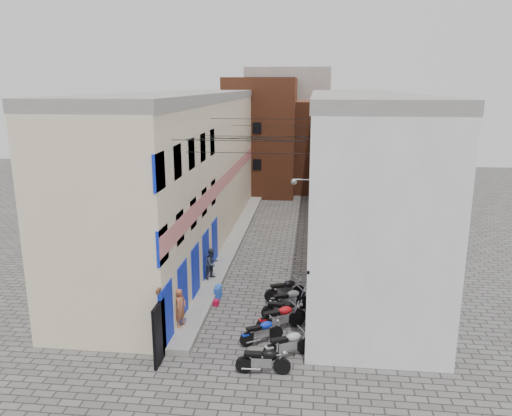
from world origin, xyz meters
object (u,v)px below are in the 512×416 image
at_px(person_b, 212,263).
at_px(motorcycle_a, 263,359).
at_px(motorcycle_f, 289,299).
at_px(red_crate, 214,303).
at_px(motorcycle_b, 288,343).
at_px(water_jug_far, 219,290).
at_px(motorcycle_c, 262,330).
at_px(motorcycle_e, 284,309).
at_px(motorcycle_d, 280,316).
at_px(motorcycle_g, 285,288).
at_px(person_a, 181,308).
at_px(water_jug_near, 217,293).

bearing_deg(person_b, motorcycle_a, -122.90).
height_order(motorcycle_f, red_crate, motorcycle_f).
xyz_separation_m(motorcycle_b, water_jug_far, (-3.45, 4.98, -0.30)).
bearing_deg(motorcycle_c, motorcycle_e, 128.31).
height_order(motorcycle_d, motorcycle_g, motorcycle_d).
xyz_separation_m(motorcycle_f, red_crate, (-3.28, 0.17, -0.43)).
distance_m(person_a, red_crate, 2.81).
distance_m(motorcycle_b, person_b, 7.60).
relative_size(motorcycle_b, motorcycle_f, 1.01).
bearing_deg(water_jug_near, motorcycle_e, -30.94).
height_order(motorcycle_a, person_a, person_a).
bearing_deg(motorcycle_f, water_jug_near, -129.19).
relative_size(motorcycle_f, person_b, 1.27).
bearing_deg(motorcycle_d, motorcycle_f, 144.17).
distance_m(motorcycle_e, person_b, 5.24).
bearing_deg(motorcycle_b, motorcycle_f, 155.59).
bearing_deg(motorcycle_a, motorcycle_c, -175.25).
distance_m(person_b, water_jug_near, 2.03).
height_order(motorcycle_c, motorcycle_g, motorcycle_g).
relative_size(motorcycle_g, water_jug_near, 3.78).
bearing_deg(motorcycle_g, motorcycle_a, -28.37).
height_order(motorcycle_c, motorcycle_f, motorcycle_f).
bearing_deg(motorcycle_e, red_crate, -103.73).
bearing_deg(person_a, water_jug_near, 2.95).
bearing_deg(motorcycle_d, person_a, -108.42).
height_order(motorcycle_d, motorcycle_e, motorcycle_d).
xyz_separation_m(motorcycle_d, person_a, (-3.84, -0.63, 0.44)).
distance_m(motorcycle_d, motorcycle_f, 1.75).
bearing_deg(water_jug_far, motorcycle_e, -35.41).
bearing_deg(motorcycle_d, person_b, -168.31).
bearing_deg(motorcycle_g, motorcycle_d, -25.13).
xyz_separation_m(motorcycle_g, water_jug_near, (-3.06, -0.18, -0.31)).
relative_size(motorcycle_a, person_a, 1.21).
height_order(water_jug_near, water_jug_far, water_jug_near).
bearing_deg(motorcycle_g, water_jug_far, -117.74).
relative_size(motorcycle_c, water_jug_far, 3.47).
xyz_separation_m(motorcycle_e, red_crate, (-3.12, 1.17, -0.42)).
relative_size(motorcycle_d, person_b, 1.33).
bearing_deg(motorcycle_a, motorcycle_b, 143.34).
bearing_deg(motorcycle_f, red_crate, -117.25).
bearing_deg(motorcycle_d, motorcycle_b, -16.18).
height_order(motorcycle_c, motorcycle_d, motorcycle_d).
relative_size(motorcycle_a, water_jug_far, 3.68).
distance_m(person_a, person_b, 5.05).
distance_m(motorcycle_f, motorcycle_g, 1.08).
xyz_separation_m(motorcycle_f, motorcycle_g, (-0.22, 1.06, 0.01)).
height_order(motorcycle_e, person_b, person_b).
height_order(motorcycle_b, motorcycle_f, motorcycle_b).
bearing_deg(water_jug_near, motorcycle_d, -40.71).
bearing_deg(motorcycle_a, person_b, -159.14).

